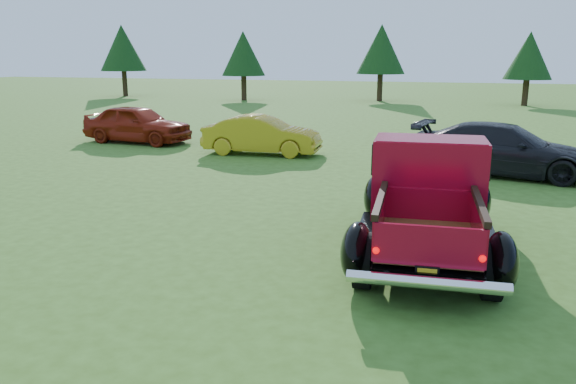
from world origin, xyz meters
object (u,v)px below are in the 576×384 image
object	(u,v)px
tree_far_west	(122,48)
show_car_yellow	(262,135)
show_car_red	(137,124)
tree_mid_left	(381,49)
show_car_grey	(504,149)
pickup_truck	(427,196)
tree_mid_right	(529,56)
tree_west	(243,54)

from	to	relation	value
tree_far_west	show_car_yellow	bearing A→B (deg)	-48.66
tree_far_west	show_car_red	distance (m)	24.35
tree_far_west	tree_mid_left	bearing A→B (deg)	3.01
show_car_red	show_car_grey	world-z (taller)	show_car_red
show_car_yellow	show_car_grey	world-z (taller)	show_car_grey
show_car_red	pickup_truck	bearing A→B (deg)	-123.62
tree_mid_left	show_car_yellow	world-z (taller)	tree_mid_left
tree_far_west	show_car_yellow	size ratio (longest dim) A/B	1.44
tree_mid_right	show_car_yellow	bearing A→B (deg)	-114.27
tree_mid_right	show_car_red	size ratio (longest dim) A/B	1.13
tree_far_west	tree_mid_left	world-z (taller)	tree_far_west
tree_west	pickup_truck	xyz separation A→B (m)	(13.97, -27.45, -2.27)
tree_mid_right	show_car_red	world-z (taller)	tree_mid_right
tree_far_west	tree_mid_right	distance (m)	28.01
pickup_truck	show_car_grey	size ratio (longest dim) A/B	1.07
tree_mid_right	show_car_grey	size ratio (longest dim) A/B	0.97
tree_mid_left	pickup_truck	world-z (taller)	tree_mid_left
tree_mid_left	pickup_truck	bearing A→B (deg)	-80.43
pickup_truck	show_car_yellow	world-z (taller)	pickup_truck
tree_mid_left	show_car_red	bearing A→B (deg)	-104.63
show_car_yellow	show_car_grey	xyz separation A→B (m)	(6.99, -1.08, 0.06)
tree_west	tree_mid_right	world-z (taller)	tree_west
tree_far_west	tree_mid_left	xyz separation A→B (m)	(19.00, 1.00, -0.14)
tree_mid_right	pickup_truck	xyz separation A→B (m)	(-4.03, -28.45, -2.14)
tree_mid_left	show_car_grey	bearing A→B (deg)	-74.30
tree_west	tree_mid_left	world-z (taller)	tree_mid_left
pickup_truck	show_car_red	size ratio (longest dim) A/B	1.25
tree_mid_right	show_car_yellow	world-z (taller)	tree_mid_right
show_car_grey	show_car_red	bearing A→B (deg)	91.06
tree_mid_left	show_car_yellow	xyz separation A→B (m)	(-0.49, -22.04, -2.79)
show_car_yellow	show_car_red	bearing A→B (deg)	75.22
tree_mid_left	tree_mid_right	distance (m)	9.06
pickup_truck	show_car_red	bearing A→B (deg)	137.37
tree_west	show_car_red	world-z (taller)	tree_west
tree_west	show_car_grey	bearing A→B (deg)	-53.73
tree_mid_right	show_car_grey	xyz separation A→B (m)	(-2.50, -22.12, -2.31)
pickup_truck	show_car_yellow	distance (m)	9.20
tree_far_west	pickup_truck	bearing A→B (deg)	-49.89
pickup_truck	show_car_yellow	xyz separation A→B (m)	(-5.46, 7.41, -0.24)
tree_mid_left	tree_mid_right	xyz separation A→B (m)	(9.00, -1.00, -0.41)
tree_far_west	show_car_grey	xyz separation A→B (m)	(25.50, -22.12, -2.86)
show_car_red	show_car_yellow	bearing A→B (deg)	-95.94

